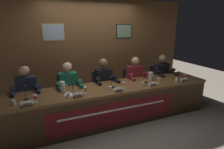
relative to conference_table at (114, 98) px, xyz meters
name	(u,v)px	position (x,y,z in m)	size (l,w,h in m)	color
ground_plane	(112,119)	(0.00, 0.12, -0.52)	(12.00, 12.00, 0.00)	gray
wall_back_panelled	(91,50)	(0.00, 1.55, 0.79)	(5.49, 0.14, 2.60)	brown
conference_table	(114,98)	(0.00, 0.00, 0.00)	(4.29, 0.85, 0.73)	brown
chair_far_left	(29,101)	(-1.59, 0.73, -0.08)	(0.44, 0.44, 0.89)	black
panelist_far_left	(27,92)	(-1.59, 0.53, 0.19)	(0.51, 0.48, 1.22)	black
nameplate_far_left	(27,103)	(-1.55, -0.22, 0.26)	(0.19, 0.06, 0.08)	white
juice_glass_far_left	(35,97)	(-1.43, -0.11, 0.30)	(0.06, 0.06, 0.12)	white
water_cup_far_left	(13,103)	(-1.75, -0.09, 0.25)	(0.06, 0.06, 0.08)	silver
microphone_far_left	(26,95)	(-1.58, 0.09, 0.29)	(0.06, 0.17, 0.22)	black
chair_left	(68,95)	(-0.80, 0.73, -0.08)	(0.44, 0.44, 0.89)	black
panelist_left	(69,86)	(-0.80, 0.53, 0.19)	(0.51, 0.48, 1.22)	black
nameplate_left	(78,95)	(-0.76, -0.18, 0.26)	(0.17, 0.06, 0.08)	white
juice_glass_left	(85,89)	(-0.60, -0.05, 0.30)	(0.06, 0.06, 0.12)	white
water_cup_left	(68,95)	(-0.92, -0.11, 0.25)	(0.06, 0.06, 0.08)	silver
microphone_left	(73,89)	(-0.80, 0.05, 0.29)	(0.06, 0.17, 0.22)	black
chair_center	(102,91)	(0.00, 0.73, -0.08)	(0.44, 0.44, 0.89)	black
panelist_center	(105,82)	(0.00, 0.53, 0.19)	(0.51, 0.48, 1.22)	black
nameplate_center	(119,90)	(0.00, -0.21, 0.26)	(0.17, 0.06, 0.08)	white
juice_glass_center	(124,84)	(0.16, -0.08, 0.30)	(0.06, 0.06, 0.12)	white
water_cup_center	(110,89)	(-0.13, -0.10, 0.25)	(0.06, 0.06, 0.08)	silver
microphone_center	(112,84)	(-0.01, 0.06, 0.29)	(0.06, 0.17, 0.22)	black
chair_right	(132,86)	(0.80, 0.73, -0.08)	(0.44, 0.44, 0.89)	black
panelist_right	(136,78)	(0.80, 0.53, 0.19)	(0.51, 0.48, 1.22)	black
nameplate_right	(153,84)	(0.78, -0.19, 0.26)	(0.18, 0.06, 0.08)	white
juice_glass_right	(159,80)	(0.97, -0.11, 0.30)	(0.06, 0.06, 0.12)	white
water_cup_right	(143,84)	(0.60, -0.09, 0.25)	(0.06, 0.06, 0.08)	silver
microphone_right	(145,79)	(0.78, 0.09, 0.29)	(0.06, 0.17, 0.22)	black
chair_far_right	(158,83)	(1.60, 0.73, -0.08)	(0.44, 0.44, 0.89)	black
panelist_far_right	(163,75)	(1.60, 0.53, 0.19)	(0.51, 0.48, 1.22)	black
nameplate_far_right	(184,80)	(1.59, -0.20, 0.26)	(0.17, 0.06, 0.08)	white
juice_glass_far_right	(184,76)	(1.72, -0.07, 0.30)	(0.06, 0.06, 0.12)	white
water_cup_far_right	(177,80)	(1.44, -0.14, 0.25)	(0.06, 0.06, 0.08)	silver
microphone_far_right	(178,75)	(1.63, 0.05, 0.29)	(0.06, 0.17, 0.22)	black
water_pitcher_left_side	(62,87)	(-0.96, 0.22, 0.31)	(0.15, 0.10, 0.21)	silver
water_pitcher_right_side	(151,76)	(0.97, 0.17, 0.31)	(0.15, 0.10, 0.21)	silver
document_stack_left	(71,95)	(-0.86, -0.03, 0.22)	(0.24, 0.19, 0.01)	white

